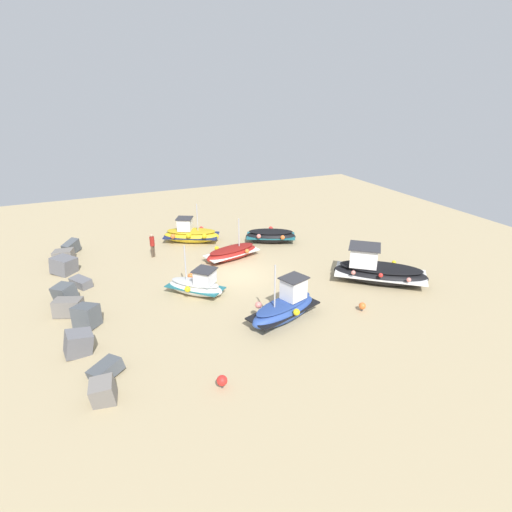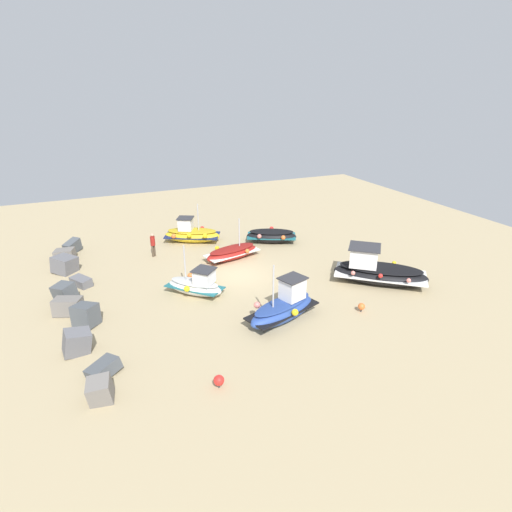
% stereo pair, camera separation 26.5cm
% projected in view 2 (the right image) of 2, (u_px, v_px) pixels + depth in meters
% --- Properties ---
extents(ground_plane, '(48.79, 48.79, 0.00)m').
position_uv_depth(ground_plane, '(239.00, 275.00, 26.44)').
color(ground_plane, tan).
extents(fishing_boat_0, '(2.68, 4.38, 3.23)m').
position_uv_depth(fishing_boat_0, '(284.00, 307.00, 21.22)').
color(fishing_boat_0, '#2D4C9E').
rests_on(fishing_boat_0, ground_plane).
extents(fishing_boat_1, '(3.40, 3.31, 2.90)m').
position_uv_depth(fishing_boat_1, '(196.00, 285.00, 23.89)').
color(fishing_boat_1, white).
rests_on(fishing_boat_1, ground_plane).
extents(fishing_boat_2, '(2.32, 4.18, 2.76)m').
position_uv_depth(fishing_boat_2, '(232.00, 253.00, 28.80)').
color(fishing_boat_2, maroon).
rests_on(fishing_boat_2, ground_plane).
extents(fishing_boat_3, '(5.10, 5.55, 2.23)m').
position_uv_depth(fishing_boat_3, '(378.00, 271.00, 25.25)').
color(fishing_boat_3, black).
rests_on(fishing_boat_3, ground_plane).
extents(fishing_boat_4, '(2.98, 4.01, 0.99)m').
position_uv_depth(fishing_boat_4, '(271.00, 236.00, 31.75)').
color(fishing_boat_4, black).
rests_on(fishing_boat_4, ground_plane).
extents(fishing_boat_5, '(3.39, 4.45, 2.98)m').
position_uv_depth(fishing_boat_5, '(192.00, 234.00, 31.88)').
color(fishing_boat_5, gold).
rests_on(fishing_boat_5, ground_plane).
extents(person_walking, '(0.32, 0.32, 1.68)m').
position_uv_depth(person_walking, '(153.00, 243.00, 28.97)').
color(person_walking, brown).
rests_on(person_walking, ground_plane).
extents(breakwater_rocks, '(18.04, 2.97, 1.39)m').
position_uv_depth(breakwater_rocks, '(74.00, 294.00, 23.06)').
color(breakwater_rocks, slate).
rests_on(breakwater_rocks, ground_plane).
extents(mooring_buoy_0, '(0.43, 0.43, 0.56)m').
position_uv_depth(mooring_buoy_0, '(219.00, 380.00, 16.53)').
color(mooring_buoy_0, '#3F3F42').
rests_on(mooring_buoy_0, ground_plane).
extents(mooring_buoy_1, '(0.37, 0.37, 0.49)m').
position_uv_depth(mooring_buoy_1, '(361.00, 306.00, 22.10)').
color(mooring_buoy_1, '#3F3F42').
rests_on(mooring_buoy_1, ground_plane).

